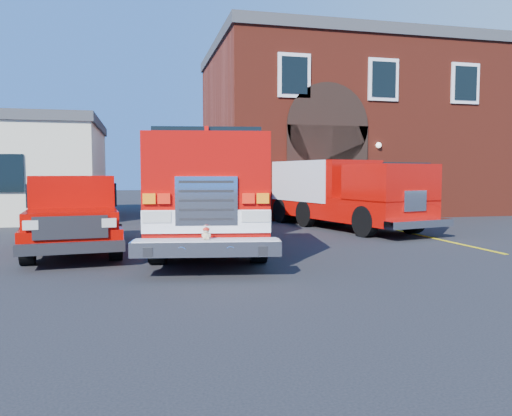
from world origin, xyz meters
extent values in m
plane|color=black|center=(0.00, 0.00, 0.00)|extent=(100.00, 100.00, 0.00)
cube|color=#DCC00B|center=(6.50, 1.00, 0.00)|extent=(0.12, 3.00, 0.01)
cube|color=#DCC00B|center=(6.50, 4.00, 0.00)|extent=(0.12, 3.00, 0.01)
cube|color=#DCC00B|center=(6.50, 7.00, 0.00)|extent=(0.12, 3.00, 0.01)
cube|color=maroon|center=(9.00, 14.00, 4.00)|extent=(15.00, 10.00, 8.00)
cube|color=#3B3D40|center=(9.00, 14.00, 8.20)|extent=(15.20, 10.20, 0.50)
cube|color=black|center=(5.50, 8.98, 2.00)|extent=(3.60, 0.12, 4.00)
cylinder|color=black|center=(5.50, 8.98, 4.00)|extent=(3.60, 0.12, 3.60)
cube|color=black|center=(4.00, 8.95, 6.00)|extent=(1.40, 0.10, 1.80)
cube|color=black|center=(8.00, 8.95, 6.00)|extent=(1.40, 0.10, 1.80)
cube|color=black|center=(12.00, 8.95, 6.00)|extent=(1.40, 0.10, 1.80)
cube|color=black|center=(-7.00, 8.97, 2.00)|extent=(1.20, 0.10, 1.40)
cylinder|color=black|center=(-1.89, 0.21, 0.55)|extent=(0.52, 1.15, 1.11)
cylinder|color=black|center=(0.30, -0.14, 0.55)|extent=(0.52, 1.15, 1.11)
cube|color=#AC0905|center=(-0.28, 3.21, 0.85)|extent=(3.92, 9.33, 0.90)
cube|color=#AC0905|center=(0.08, 5.49, 2.01)|extent=(3.19, 4.77, 1.61)
cube|color=#AC0905|center=(-0.75, 0.33, 2.06)|extent=(2.99, 3.58, 1.51)
cube|color=black|center=(-0.95, -0.91, 2.46)|extent=(2.20, 0.43, 0.95)
cube|color=red|center=(-0.75, 0.33, 2.90)|extent=(1.64, 0.59, 0.14)
cube|color=white|center=(-1.01, -1.28, 1.06)|extent=(2.49, 0.46, 0.44)
cube|color=silver|center=(-1.01, -1.29, 1.46)|extent=(1.20, 0.25, 0.95)
cube|color=silver|center=(-1.05, -1.56, 0.58)|extent=(2.87, 0.99, 0.28)
cube|color=#B7B7BF|center=(-1.17, 5.69, 2.01)|extent=(0.62, 3.58, 1.31)
cube|color=#B7B7BF|center=(1.34, 5.29, 2.01)|extent=(0.62, 3.58, 1.31)
sphere|color=tan|center=(-1.05, -1.56, 0.80)|extent=(0.16, 0.16, 0.14)
sphere|color=tan|center=(-1.05, -1.56, 0.91)|extent=(0.13, 0.13, 0.11)
sphere|color=tan|center=(-1.09, -1.54, 0.95)|extent=(0.05, 0.05, 0.04)
sphere|color=tan|center=(-1.01, -1.55, 0.95)|extent=(0.05, 0.05, 0.04)
ellipsoid|color=red|center=(-1.05, -1.56, 0.94)|extent=(0.14, 0.14, 0.07)
cylinder|color=red|center=(-1.05, -1.57, 0.93)|extent=(0.16, 0.16, 0.01)
cylinder|color=black|center=(-4.66, 0.71, 0.42)|extent=(0.37, 0.86, 0.84)
cylinder|color=black|center=(-2.83, 0.89, 0.42)|extent=(0.37, 0.86, 0.84)
cube|color=#A00600|center=(-3.93, 2.72, 0.57)|extent=(2.64, 5.93, 0.47)
cube|color=#A00600|center=(-3.73, 0.69, 0.99)|extent=(2.07, 1.75, 0.37)
cube|color=#A00600|center=(-3.90, 2.41, 1.41)|extent=(2.10, 2.06, 1.05)
cube|color=#A00600|center=(-4.10, 4.38, 0.99)|extent=(2.13, 2.37, 0.57)
cube|color=black|center=(-3.64, -0.22, 0.47)|extent=(2.14, 0.36, 0.23)
cylinder|color=black|center=(4.59, 3.40, 0.49)|extent=(0.54, 1.03, 0.98)
cylinder|color=black|center=(6.50, 3.88, 0.49)|extent=(0.54, 1.03, 0.98)
cube|color=#AC0905|center=(4.95, 6.07, 0.76)|extent=(3.88, 7.48, 0.80)
cube|color=#AC0905|center=(4.62, 7.37, 1.79)|extent=(3.24, 4.88, 1.34)
cube|color=#AC0905|center=(5.54, 3.64, 1.70)|extent=(2.68, 2.62, 1.16)
cube|color=#B7B7BF|center=(3.53, 7.10, 1.70)|extent=(0.93, 3.66, 1.52)
cube|color=#B7B7BF|center=(5.72, 7.64, 1.70)|extent=(0.93, 3.66, 1.52)
cube|color=silver|center=(5.85, 2.38, 0.49)|extent=(2.44, 0.97, 0.22)
camera|label=1|loc=(-2.28, -10.89, 2.00)|focal=35.00mm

